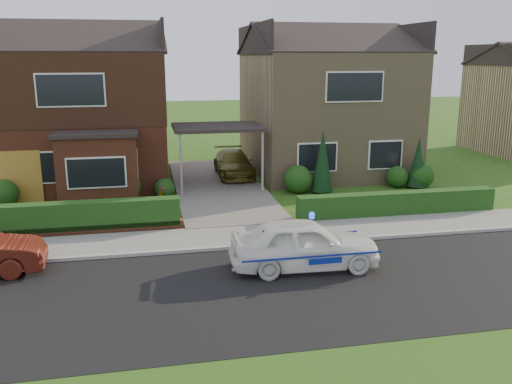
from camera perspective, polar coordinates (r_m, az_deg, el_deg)
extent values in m
plane|color=#1D4D14|center=(13.79, 2.18, -10.17)|extent=(120.00, 120.00, 0.00)
cube|color=black|center=(13.79, 2.18, -10.17)|extent=(60.00, 6.00, 0.02)
cube|color=#9E9993|center=(16.53, -0.32, -5.72)|extent=(60.00, 0.16, 0.12)
cube|color=slate|center=(17.51, -0.98, -4.61)|extent=(60.00, 2.00, 0.10)
cube|color=#666059|center=(24.07, -3.98, 0.59)|extent=(3.80, 12.00, 0.12)
cube|color=brown|center=(26.50, -17.61, 7.45)|extent=(7.20, 8.00, 5.80)
cube|color=white|center=(23.02, -22.24, 2.36)|extent=(1.80, 0.08, 1.30)
cube|color=white|center=(22.63, -14.35, 2.79)|extent=(1.60, 0.08, 1.30)
cube|color=white|center=(22.40, -18.92, 10.11)|extent=(2.60, 0.08, 1.30)
cube|color=black|center=(26.39, -17.85, 10.58)|extent=(7.26, 8.06, 2.90)
cube|color=brown|center=(22.02, -16.28, 2.23)|extent=(3.00, 1.40, 2.70)
cube|color=black|center=(21.79, -16.54, 5.88)|extent=(3.20, 1.60, 0.14)
cube|color=#937C5A|center=(27.79, 7.14, 8.28)|extent=(7.20, 8.00, 5.80)
cube|color=white|center=(23.72, 6.46, 3.65)|extent=(1.80, 0.08, 1.30)
cube|color=white|center=(24.87, 13.44, 3.83)|extent=(1.60, 0.08, 1.30)
cube|color=white|center=(23.91, 10.34, 10.84)|extent=(2.60, 0.08, 1.30)
cube|color=black|center=(23.59, -4.09, 6.84)|extent=(3.80, 3.00, 0.14)
cylinder|color=gray|center=(22.27, -7.90, 2.79)|extent=(0.10, 0.10, 2.70)
cylinder|color=gray|center=(22.73, 0.69, 3.15)|extent=(0.10, 0.10, 2.70)
cube|color=#946220|center=(23.25, -24.26, 1.38)|extent=(2.20, 0.10, 2.10)
cube|color=brown|center=(18.56, -19.63, -3.94)|extent=(7.70, 0.25, 0.36)
cube|color=#113510|center=(18.76, -19.53, -4.33)|extent=(7.50, 0.55, 0.90)
cube|color=#113510|center=(20.44, 14.56, -2.46)|extent=(7.50, 0.55, 0.80)
sphere|color=#113510|center=(22.97, -24.98, -0.14)|extent=(1.08, 1.08, 1.08)
sphere|color=#113510|center=(22.11, -13.75, 0.60)|extent=(1.32, 1.32, 1.32)
sphere|color=#113510|center=(22.44, -9.61, 0.38)|extent=(0.84, 0.84, 0.84)
sphere|color=#113510|center=(23.05, 4.44, 1.36)|extent=(1.20, 1.20, 1.20)
sphere|color=#113510|center=(24.80, 14.65, 1.56)|extent=(0.96, 0.96, 0.96)
sphere|color=#113510|center=(24.98, 17.03, 1.63)|extent=(1.08, 1.08, 1.08)
cone|color=black|center=(23.01, 7.01, 3.05)|extent=(0.90, 0.90, 2.60)
cone|color=black|center=(24.78, 16.71, 2.88)|extent=(0.90, 0.90, 2.20)
imported|color=white|center=(14.87, 5.09, -5.50)|extent=(1.83, 4.14, 1.39)
sphere|color=#193FF2|center=(14.69, 5.92, -2.60)|extent=(0.17, 0.17, 0.17)
cube|color=navy|center=(14.15, 6.04, -6.80)|extent=(3.74, 0.02, 0.05)
cube|color=navy|center=(15.63, 4.23, -4.71)|extent=(3.74, 0.01, 0.05)
ellipsoid|color=black|center=(14.41, 0.86, -4.92)|extent=(0.22, 0.17, 0.21)
sphere|color=white|center=(14.36, 0.97, -5.03)|extent=(0.11, 0.11, 0.11)
sphere|color=black|center=(14.35, 0.96, -4.41)|extent=(0.13, 0.13, 0.13)
cone|color=black|center=(14.33, 0.78, -4.17)|extent=(0.04, 0.04, 0.05)
cone|color=black|center=(14.35, 1.13, -4.14)|extent=(0.04, 0.04, 0.05)
imported|color=brown|center=(25.87, -2.36, 3.03)|extent=(1.68, 4.03, 1.16)
imported|color=gray|center=(20.94, -10.11, -0.77)|extent=(0.50, 0.46, 0.74)
imported|color=gray|center=(21.01, -9.73, -0.55)|extent=(0.53, 0.53, 0.85)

